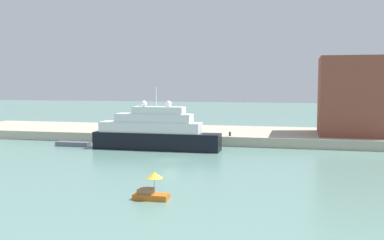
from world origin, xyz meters
name	(u,v)px	position (x,y,z in m)	size (l,w,h in m)	color
ground	(171,160)	(0.00, 0.00, 0.00)	(400.00, 400.00, 0.00)	slate
quay_dock	(206,134)	(0.00, 26.74, 0.90)	(110.00, 21.48, 1.79)	#ADA38E
large_yacht	(155,132)	(-5.59, 9.50, 3.02)	(22.28, 3.74, 10.90)	black
small_motorboat	(151,189)	(4.53, -22.45, 1.06)	(3.50, 1.73, 2.78)	#C66019
work_barge	(73,144)	(-21.42, 10.07, 0.41)	(6.33, 1.81, 0.81)	#595966
harbor_building	(366,96)	(30.77, 25.15, 9.09)	(17.03, 12.96, 14.59)	brown
parked_car	(141,127)	(-13.69, 24.76, 2.34)	(3.89, 1.60, 1.27)	black
person_figure	(154,130)	(-8.37, 17.60, 2.56)	(0.36, 0.36, 1.67)	#334C8C
mooring_bollard	(230,134)	(6.32, 17.48, 2.16)	(0.38, 0.38, 0.74)	black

